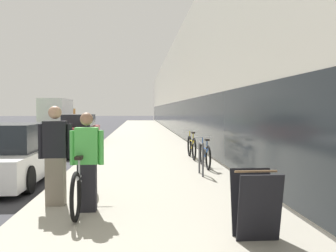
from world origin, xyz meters
The scene contains 13 objects.
sidewalk_slab centered at (5.90, 21.00, 0.05)m, with size 4.49×70.00×0.11m.
storefront_facade centered at (13.18, 29.00, 3.42)m, with size 10.01×70.00×6.86m.
tandem_bicycle centered at (4.70, 1.89, 0.51)m, with size 0.52×2.60×0.96m.
person_rider centered at (4.79, 1.56, 0.93)m, with size 0.56×0.22×1.64m.
person_bystander centered at (4.18, 2.01, 0.99)m, with size 0.60×0.23×1.75m.
bike_rack_hoop centered at (7.24, 4.84, 0.62)m, with size 0.05×0.60×0.84m.
cruiser_bike_nearest centered at (7.57, 6.13, 0.47)m, with size 0.52×1.71×0.87m.
cruiser_bike_middle centered at (7.47, 8.23, 0.50)m, with size 0.52×1.90×0.95m.
sandwich_board_sign centered at (7.17, 0.05, 0.56)m, with size 0.56×0.56×0.90m.
parked_sedan_curbside centered at (2.46, 4.74, 0.65)m, with size 1.84×4.36×1.45m.
vintage_roadster_curbside centered at (2.44, 10.07, 0.43)m, with size 1.74×4.09×0.99m.
parked_sedan_far centered at (2.41, 15.69, 0.70)m, with size 1.80×4.59×1.55m.
moving_truck centered at (-2.16, 31.79, 1.43)m, with size 2.25×7.42×2.83m.
Camera 1 is at (5.66, -4.68, 1.79)m, focal length 40.00 mm.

